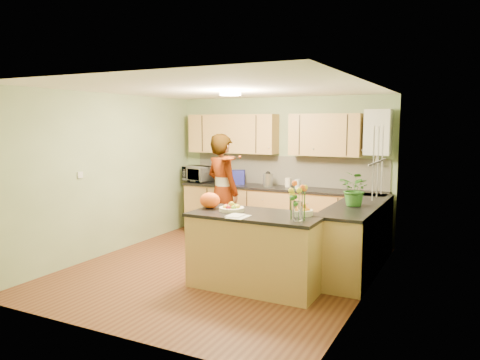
% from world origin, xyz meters
% --- Properties ---
extents(floor, '(4.50, 4.50, 0.00)m').
position_xyz_m(floor, '(0.00, 0.00, 0.00)').
color(floor, '#522817').
rests_on(floor, ground).
extents(ceiling, '(4.00, 4.50, 0.02)m').
position_xyz_m(ceiling, '(0.00, 0.00, 2.50)').
color(ceiling, white).
rests_on(ceiling, wall_back).
extents(wall_back, '(4.00, 0.02, 2.50)m').
position_xyz_m(wall_back, '(0.00, 2.25, 1.25)').
color(wall_back, gray).
rests_on(wall_back, floor).
extents(wall_front, '(4.00, 0.02, 2.50)m').
position_xyz_m(wall_front, '(0.00, -2.25, 1.25)').
color(wall_front, gray).
rests_on(wall_front, floor).
extents(wall_left, '(0.02, 4.50, 2.50)m').
position_xyz_m(wall_left, '(-2.00, 0.00, 1.25)').
color(wall_left, gray).
rests_on(wall_left, floor).
extents(wall_right, '(0.02, 4.50, 2.50)m').
position_xyz_m(wall_right, '(2.00, 0.00, 1.25)').
color(wall_right, gray).
rests_on(wall_right, floor).
extents(back_counter, '(3.64, 0.62, 0.94)m').
position_xyz_m(back_counter, '(0.10, 1.95, 0.47)').
color(back_counter, tan).
rests_on(back_counter, floor).
extents(right_counter, '(0.62, 2.24, 0.94)m').
position_xyz_m(right_counter, '(1.70, 0.85, 0.47)').
color(right_counter, tan).
rests_on(right_counter, floor).
extents(splashback, '(3.60, 0.02, 0.52)m').
position_xyz_m(splashback, '(0.10, 2.23, 1.20)').
color(splashback, beige).
rests_on(splashback, back_counter).
extents(upper_cabinets, '(3.20, 0.34, 0.70)m').
position_xyz_m(upper_cabinets, '(-0.18, 2.08, 1.85)').
color(upper_cabinets, tan).
rests_on(upper_cabinets, wall_back).
extents(boiler, '(0.40, 0.30, 0.86)m').
position_xyz_m(boiler, '(1.70, 2.09, 1.90)').
color(boiler, silver).
rests_on(boiler, wall_back).
extents(window_right, '(0.01, 1.30, 1.05)m').
position_xyz_m(window_right, '(1.99, 0.60, 1.55)').
color(window_right, silver).
rests_on(window_right, wall_right).
extents(light_switch, '(0.02, 0.09, 0.09)m').
position_xyz_m(light_switch, '(-1.99, -0.60, 1.30)').
color(light_switch, silver).
rests_on(light_switch, wall_left).
extents(ceiling_lamp, '(0.30, 0.30, 0.07)m').
position_xyz_m(ceiling_lamp, '(0.00, 0.30, 2.46)').
color(ceiling_lamp, '#FFEABF').
rests_on(ceiling_lamp, ceiling).
extents(peninsula_island, '(1.63, 0.84, 0.94)m').
position_xyz_m(peninsula_island, '(0.73, -0.39, 0.47)').
color(peninsula_island, tan).
rests_on(peninsula_island, floor).
extents(fruit_dish, '(0.32, 0.32, 0.11)m').
position_xyz_m(fruit_dish, '(0.38, -0.39, 0.98)').
color(fruit_dish, '#FAE7C8').
rests_on(fruit_dish, peninsula_island).
extents(orange_bowl, '(0.23, 0.23, 0.14)m').
position_xyz_m(orange_bowl, '(1.28, -0.24, 0.99)').
color(orange_bowl, '#FAE7C8').
rests_on(orange_bowl, peninsula_island).
extents(flower_vase, '(0.26, 0.26, 0.49)m').
position_xyz_m(flower_vase, '(1.33, -0.57, 1.26)').
color(flower_vase, silver).
rests_on(flower_vase, peninsula_island).
extents(orange_bag, '(0.30, 0.26, 0.21)m').
position_xyz_m(orange_bag, '(0.03, -0.34, 1.04)').
color(orange_bag, '#FF5D15').
rests_on(orange_bag, peninsula_island).
extents(papers, '(0.21, 0.29, 0.01)m').
position_xyz_m(papers, '(0.63, -0.69, 0.94)').
color(papers, white).
rests_on(papers, peninsula_island).
extents(violinist, '(0.81, 0.69, 1.88)m').
position_xyz_m(violinist, '(-0.52, 1.00, 0.94)').
color(violinist, '#DCA786').
rests_on(violinist, floor).
extents(violin, '(0.62, 0.54, 0.16)m').
position_xyz_m(violin, '(-0.32, 0.78, 1.50)').
color(violin, '#4F1604').
rests_on(violin, violinist).
extents(microwave, '(0.60, 0.47, 0.29)m').
position_xyz_m(microwave, '(-1.58, 1.95, 1.09)').
color(microwave, silver).
rests_on(microwave, back_counter).
extents(blue_box, '(0.38, 0.33, 0.25)m').
position_xyz_m(blue_box, '(-0.77, 1.97, 1.07)').
color(blue_box, navy).
rests_on(blue_box, back_counter).
extents(kettle, '(0.16, 0.16, 0.31)m').
position_xyz_m(kettle, '(-0.13, 1.94, 1.07)').
color(kettle, '#BAB9BE').
rests_on(kettle, back_counter).
extents(jar_cream, '(0.13, 0.13, 0.16)m').
position_xyz_m(jar_cream, '(0.22, 2.00, 1.02)').
color(jar_cream, '#FAE7C8').
rests_on(jar_cream, back_counter).
extents(jar_white, '(0.10, 0.10, 0.16)m').
position_xyz_m(jar_white, '(0.43, 1.92, 1.02)').
color(jar_white, silver).
rests_on(jar_white, back_counter).
extents(potted_plant, '(0.53, 0.50, 0.46)m').
position_xyz_m(potted_plant, '(1.70, 0.66, 1.17)').
color(potted_plant, '#2D6822').
rests_on(potted_plant, right_counter).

